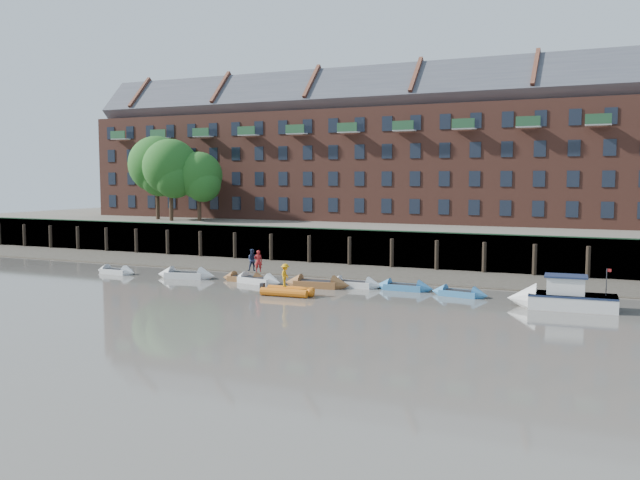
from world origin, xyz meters
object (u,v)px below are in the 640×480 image
Objects in this scene: rowboat_1 at (186,275)px; rowboat_4 at (317,284)px; person_rower_a at (258,261)px; person_rib_crew at (285,275)px; motor_launch at (554,297)px; rib_tender at (289,291)px; person_rower_b at (253,260)px; rowboat_3 at (257,280)px; rowboat_7 at (459,293)px; rowboat_6 at (404,287)px; rowboat_5 at (354,284)px; rowboat_0 at (116,271)px; rowboat_2 at (245,279)px.

rowboat_1 is 1.00× the size of rowboat_4.
person_rib_crew is at bearing 114.95° from person_rower_a.
motor_launch is (16.38, -1.16, 0.41)m from rowboat_4.
person_rower_b is (-5.09, 3.92, 1.43)m from rib_tender.
rowboat_3 is at bearing 138.03° from rib_tender.
rowboat_1 is 21.50m from rowboat_7.
rowboat_3 is 11.10m from rowboat_6.
person_rib_crew is (-6.66, -5.31, 1.15)m from rowboat_6.
rowboat_4 is 3.01× the size of person_rower_b.
motor_launch is at bearing -90.91° from person_rib_crew.
rowboat_5 is 7.40m from person_rower_a.
rowboat_7 is 0.63× the size of motor_launch.
rowboat_0 is 18.03m from rowboat_4.
rowboat_7 is at bearing -7.49° from rowboat_1.
rowboat_2 reaches higher than rib_tender.
person_rib_crew is at bearing -103.34° from rowboat_4.
rowboat_0 is at bearing -175.48° from rowboat_6.
rowboat_5 is 1.06× the size of rowboat_7.
rowboat_0 is 12.76m from person_rower_b.
person_rower_a is at bearing -4.36° from rowboat_3.
motor_launch is 3.93× the size of person_rower_a.
rowboat_3 is 5.86m from person_rib_crew.
rowboat_2 is 22.62m from motor_launch.
rib_tender is at bearing 5.05° from motor_launch.
person_rower_a is 5.61m from person_rib_crew.
rib_tender is 2.20× the size of person_rower_b.
rowboat_2 is 2.14m from person_rower_a.
rowboat_7 is at bearing -25.80° from person_rower_b.
person_rower_a is 0.98× the size of person_rower_b.
rowboat_4 reaches higher than rowboat_3.
rib_tender is at bearing 117.28° from person_rower_a.
rowboat_7 is 2.43× the size of person_rower_b.
rowboat_1 reaches higher than rowboat_7.
motor_launch is at bearing 5.88° from rib_tender.
person_rower_b reaches higher than rowboat_6.
rowboat_1 is 11.26m from rowboat_4.
rowboat_3 is 1.47m from person_rower_a.
person_rower_b is at bearing -173.49° from rowboat_6.
rowboat_6 is 1.03× the size of rowboat_7.
rowboat_2 is at bearing 141.66° from rib_tender.
rowboat_2 is 0.95× the size of rowboat_6.
rowboat_4 reaches higher than rowboat_1.
person_rower_a is (-14.96, -0.73, 1.49)m from rowboat_7.
rowboat_2 reaches higher than rowboat_0.
rowboat_6 is (17.37, 1.60, -0.03)m from rowboat_1.
rowboat_5 is 7.97m from person_rower_b.
person_rower_a is (-21.12, 0.98, 1.03)m from motor_launch.
rowboat_5 is at bearing 21.74° from rowboat_3.
person_rower_b is at bearing 166.24° from rowboat_3.
motor_launch reaches higher than rowboat_2.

